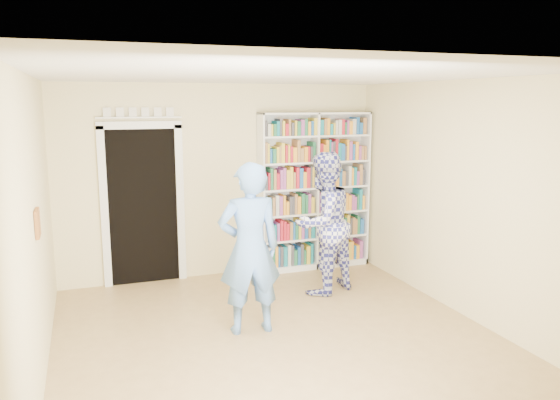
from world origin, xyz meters
name	(u,v)px	position (x,y,z in m)	size (l,w,h in m)	color
floor	(283,344)	(0.00, 0.00, 0.00)	(5.00, 5.00, 0.00)	#987649
ceiling	(283,75)	(0.00, 0.00, 2.70)	(5.00, 5.00, 0.00)	white
wall_back	(222,181)	(0.00, 2.50, 1.35)	(4.50, 4.50, 0.00)	beige
wall_left	(34,234)	(-2.25, 0.00, 1.35)	(5.00, 5.00, 0.00)	beige
wall_right	(471,201)	(2.25, 0.00, 1.35)	(5.00, 5.00, 0.00)	beige
bookshelf	(314,191)	(1.35, 2.34, 1.16)	(1.67, 0.31, 2.30)	white
doorway	(143,198)	(-1.10, 2.48, 1.18)	(1.10, 0.08, 2.43)	black
wall_art	(37,223)	(-2.23, 0.20, 1.40)	(0.03, 0.25, 0.25)	brown
man_blue	(250,249)	(-0.22, 0.43, 0.92)	(0.67, 0.44, 1.85)	#5E8DD2
man_plaid	(323,223)	(1.02, 1.30, 0.92)	(0.89, 0.69, 1.83)	navy
paper_sheet	(334,211)	(1.09, 1.10, 1.11)	(0.23, 0.01, 0.33)	white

